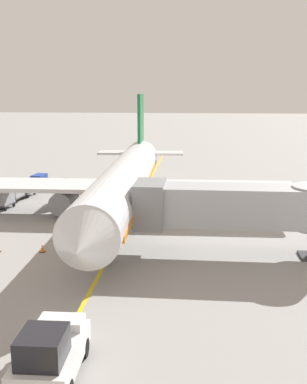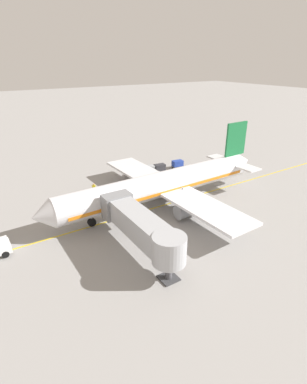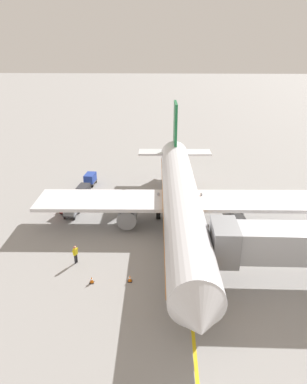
# 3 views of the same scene
# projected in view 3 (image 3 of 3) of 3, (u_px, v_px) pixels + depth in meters

# --- Properties ---
(ground_plane) EXTENTS (400.00, 400.00, 0.00)m
(ground_plane) POSITION_uv_depth(u_px,v_px,m) (184.00, 226.00, 37.99)
(ground_plane) COLOR gray
(gate_lead_in_line) EXTENTS (0.24, 80.00, 0.01)m
(gate_lead_in_line) POSITION_uv_depth(u_px,v_px,m) (184.00, 226.00, 37.99)
(gate_lead_in_line) COLOR gold
(gate_lead_in_line) RESTS_ON ground
(parked_airliner) EXTENTS (30.12, 37.27, 10.63)m
(parked_airliner) POSITION_uv_depth(u_px,v_px,m) (181.00, 199.00, 36.78)
(parked_airliner) COLOR silver
(parked_airliner) RESTS_ON ground
(jet_bridge) EXTENTS (13.73, 3.50, 4.98)m
(jet_bridge) POSITION_uv_depth(u_px,v_px,m) (299.00, 243.00, 28.07)
(jet_bridge) COLOR #A8AAAF
(jet_bridge) RESTS_ON ground
(baggage_tug_lead) EXTENTS (1.90, 2.74, 1.62)m
(baggage_tug_lead) POSITION_uv_depth(u_px,v_px,m) (69.00, 206.00, 40.99)
(baggage_tug_lead) COLOR #B21E1E
(baggage_tug_lead) RESTS_ON ground
(baggage_cart_front) EXTENTS (1.50, 2.95, 1.58)m
(baggage_cart_front) POSITION_uv_depth(u_px,v_px,m) (71.00, 208.00, 39.84)
(baggage_cart_front) COLOR #4C4C51
(baggage_cart_front) RESTS_ON ground
(baggage_cart_second_in_train) EXTENTS (1.50, 2.95, 1.58)m
(baggage_cart_second_in_train) POSITION_uv_depth(u_px,v_px,m) (76.00, 197.00, 42.68)
(baggage_cart_second_in_train) COLOR #4C4C51
(baggage_cart_second_in_train) RESTS_ON ground
(baggage_cart_third_in_train) EXTENTS (1.50, 2.95, 1.58)m
(baggage_cart_third_in_train) POSITION_uv_depth(u_px,v_px,m) (83.00, 190.00, 44.72)
(baggage_cart_third_in_train) COLOR #4C4C51
(baggage_cart_third_in_train) RESTS_ON ground
(baggage_cart_tail_end) EXTENTS (1.50, 2.95, 1.58)m
(baggage_cart_tail_end) POSITION_uv_depth(u_px,v_px,m) (90.00, 178.00, 48.67)
(baggage_cart_tail_end) COLOR #4C4C51
(baggage_cart_tail_end) RESTS_ON ground
(ground_crew_wing_walker) EXTENTS (0.42, 0.68, 1.69)m
(ground_crew_wing_walker) POSITION_uv_depth(u_px,v_px,m) (75.00, 253.00, 31.36)
(ground_crew_wing_walker) COLOR #232328
(ground_crew_wing_walker) RESTS_ON ground
(safety_cone_nose_left) EXTENTS (0.36, 0.36, 0.59)m
(safety_cone_nose_left) POSITION_uv_depth(u_px,v_px,m) (92.00, 280.00, 28.97)
(safety_cone_nose_left) COLOR black
(safety_cone_nose_left) RESTS_ON ground
(safety_cone_nose_right) EXTENTS (0.36, 0.36, 0.59)m
(safety_cone_nose_right) POSITION_uv_depth(u_px,v_px,m) (130.00, 278.00, 29.13)
(safety_cone_nose_right) COLOR black
(safety_cone_nose_right) RESTS_ON ground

